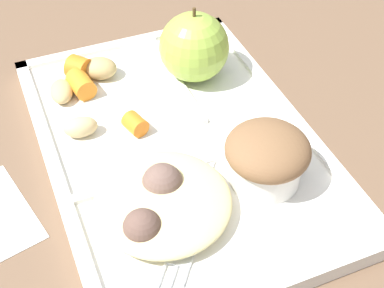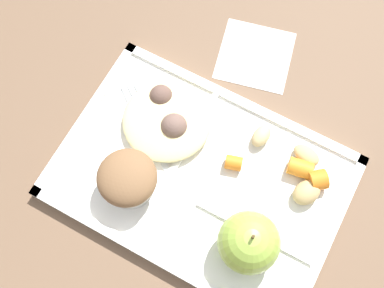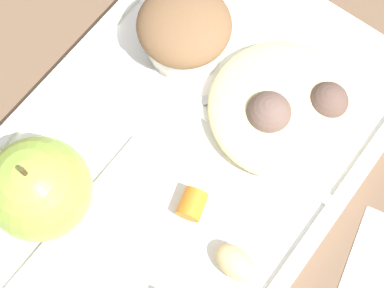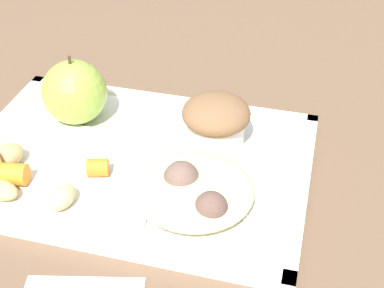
# 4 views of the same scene
# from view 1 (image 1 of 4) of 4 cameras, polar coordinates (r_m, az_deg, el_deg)

# --- Properties ---
(ground) EXTENTS (6.00, 6.00, 0.00)m
(ground) POSITION_cam_1_polar(r_m,az_deg,el_deg) (0.57, -1.37, -0.65)
(ground) COLOR brown
(lunch_tray) EXTENTS (0.38, 0.26, 0.02)m
(lunch_tray) POSITION_cam_1_polar(r_m,az_deg,el_deg) (0.57, -1.37, -0.12)
(lunch_tray) COLOR white
(lunch_tray) RESTS_ON ground
(green_apple) EXTENTS (0.08, 0.08, 0.09)m
(green_apple) POSITION_cam_1_polar(r_m,az_deg,el_deg) (0.62, 0.21, 9.84)
(green_apple) COLOR #93B742
(green_apple) RESTS_ON lunch_tray
(bran_muffin) EXTENTS (0.08, 0.08, 0.06)m
(bran_muffin) POSITION_cam_1_polar(r_m,az_deg,el_deg) (0.51, 7.64, -1.26)
(bran_muffin) COLOR silver
(bran_muffin) RESTS_ON lunch_tray
(carrot_slice_large) EXTENTS (0.04, 0.03, 0.02)m
(carrot_slice_large) POSITION_cam_1_polar(r_m,az_deg,el_deg) (0.62, -11.22, 5.99)
(carrot_slice_large) COLOR orange
(carrot_slice_large) RESTS_ON lunch_tray
(carrot_slice_tilted) EXTENTS (0.03, 0.04, 0.03)m
(carrot_slice_tilted) POSITION_cam_1_polar(r_m,az_deg,el_deg) (0.65, -11.43, 7.57)
(carrot_slice_tilted) COLOR orange
(carrot_slice_tilted) RESTS_ON lunch_tray
(carrot_slice_diagonal) EXTENTS (0.03, 0.03, 0.02)m
(carrot_slice_diagonal) POSITION_cam_1_polar(r_m,az_deg,el_deg) (0.57, -5.80, 2.05)
(carrot_slice_diagonal) COLOR orange
(carrot_slice_diagonal) RESTS_ON lunch_tray
(potato_chunk_corner) EXTENTS (0.04, 0.03, 0.02)m
(potato_chunk_corner) POSITION_cam_1_polar(r_m,az_deg,el_deg) (0.62, -13.17, 5.25)
(potato_chunk_corner) COLOR tan
(potato_chunk_corner) RESTS_ON lunch_tray
(potato_chunk_small) EXTENTS (0.03, 0.04, 0.02)m
(potato_chunk_small) POSITION_cam_1_polar(r_m,az_deg,el_deg) (0.57, -11.28, 1.71)
(potato_chunk_small) COLOR tan
(potato_chunk_small) RESTS_ON lunch_tray
(potato_chunk_golden) EXTENTS (0.05, 0.05, 0.02)m
(potato_chunk_golden) POSITION_cam_1_polar(r_m,az_deg,el_deg) (0.64, -9.42, 7.63)
(potato_chunk_golden) COLOR tan
(potato_chunk_golden) RESTS_ON lunch_tray
(egg_noodle_pile) EXTENTS (0.12, 0.12, 0.02)m
(egg_noodle_pile) POSITION_cam_1_polar(r_m,az_deg,el_deg) (0.49, -3.00, -5.88)
(egg_noodle_pile) COLOR beige
(egg_noodle_pile) RESTS_ON lunch_tray
(meatball_front) EXTENTS (0.04, 0.04, 0.04)m
(meatball_front) POSITION_cam_1_polar(r_m,az_deg,el_deg) (0.50, -3.03, -4.04)
(meatball_front) COLOR brown
(meatball_front) RESTS_ON lunch_tray
(meatball_center) EXTENTS (0.03, 0.03, 0.03)m
(meatball_center) POSITION_cam_1_polar(r_m,az_deg,el_deg) (0.47, -5.07, -8.51)
(meatball_center) COLOR brown
(meatball_center) RESTS_ON lunch_tray
(plastic_fork) EXTENTS (0.13, 0.10, 0.00)m
(plastic_fork) POSITION_cam_1_polar(r_m,az_deg,el_deg) (0.49, -0.32, -8.70)
(plastic_fork) COLOR silver
(plastic_fork) RESTS_ON lunch_tray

